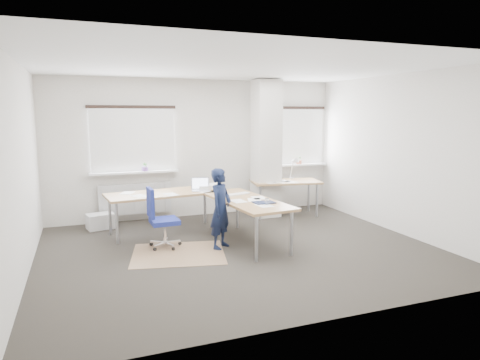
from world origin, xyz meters
name	(u,v)px	position (x,y,z in m)	size (l,w,h in m)	color
ground	(240,250)	(0.00, 0.00, 0.00)	(6.00, 6.00, 0.00)	black
room_shell	(241,136)	(0.18, 0.45, 1.75)	(6.04, 5.04, 2.82)	beige
floor_mat	(178,254)	(-0.95, 0.13, 0.00)	(1.38, 1.17, 0.01)	#916E4F
white_crate	(100,221)	(-1.99, 2.07, 0.14)	(0.47, 0.33, 0.28)	white
desk_main	(206,197)	(-0.30, 0.88, 0.69)	(2.69, 2.63, 0.96)	#9A7242
desk_side	(286,183)	(1.70, 1.84, 0.69)	(1.50, 0.93, 1.22)	#9A7242
task_chair	(162,231)	(-1.11, 0.54, 0.27)	(0.53, 0.52, 0.97)	navy
person	(221,209)	(-0.25, 0.20, 0.64)	(0.46, 0.30, 1.27)	black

